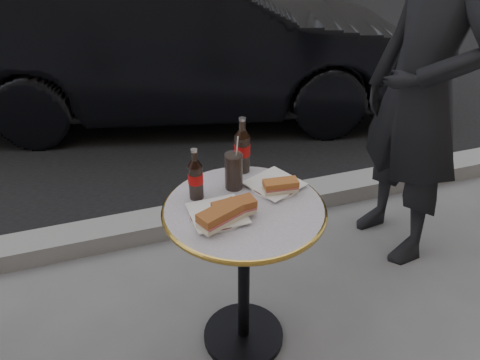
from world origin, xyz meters
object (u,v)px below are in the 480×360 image
object	(u,v)px
pedestrian	(421,95)
bistro_table	(244,278)
cola_glass	(234,171)
parked_car	(187,42)
cola_bottle_left	(195,174)
plate_left	(217,215)
cola_bottle_right	(242,145)
plate_right	(274,185)

from	to	relation	value
pedestrian	bistro_table	bearing A→B (deg)	-75.49
cola_glass	parked_car	distance (m)	2.46
cola_glass	parked_car	size ratio (longest dim) A/B	0.04
parked_car	pedestrian	distance (m)	2.29
cola_bottle_left	cola_glass	size ratio (longest dim) A/B	1.40
plate_left	cola_glass	distance (m)	0.21
plate_left	cola_bottle_left	bearing A→B (deg)	106.44
cola_bottle_right	cola_bottle_left	bearing A→B (deg)	-149.56
cola_bottle_left	plate_left	bearing A→B (deg)	-73.56
bistro_table	parked_car	distance (m)	2.60
cola_glass	plate_left	bearing A→B (deg)	-125.10
cola_bottle_left	cola_glass	world-z (taller)	cola_bottle_left
plate_left	bistro_table	bearing A→B (deg)	13.31
plate_left	cola_bottle_left	xyz separation A→B (m)	(-0.04, 0.14, 0.10)
plate_left	cola_glass	bearing A→B (deg)	54.90
cola_bottle_left	cola_bottle_right	distance (m)	0.27
pedestrian	parked_car	bearing A→B (deg)	-168.79
pedestrian	plate_left	bearing A→B (deg)	-76.18
bistro_table	plate_right	size ratio (longest dim) A/B	3.66
bistro_table	plate_right	world-z (taller)	plate_right
cola_bottle_right	cola_glass	size ratio (longest dim) A/B	1.63
cola_bottle_right	parked_car	world-z (taller)	parked_car
plate_left	cola_bottle_right	xyz separation A→B (m)	(0.19, 0.28, 0.12)
plate_right	parked_car	bearing A→B (deg)	85.37
plate_left	plate_right	xyz separation A→B (m)	(0.27, 0.12, -0.00)
bistro_table	plate_right	xyz separation A→B (m)	(0.16, 0.10, 0.37)
bistro_table	cola_glass	size ratio (longest dim) A/B	4.88
plate_right	cola_glass	bearing A→B (deg)	164.71
plate_left	plate_right	size ratio (longest dim) A/B	1.03
bistro_table	cola_bottle_right	size ratio (longest dim) A/B	3.01
cola_bottle_right	parked_car	distance (m)	2.34
plate_right	parked_car	distance (m)	2.48
cola_bottle_right	pedestrian	xyz separation A→B (m)	(0.96, 0.14, 0.05)
bistro_table	pedestrian	xyz separation A→B (m)	(1.04, 0.39, 0.54)
cola_bottle_right	parked_car	bearing A→B (deg)	83.01
parked_car	plate_left	bearing A→B (deg)	-176.57
bistro_table	plate_left	distance (m)	0.39
plate_left	parked_car	world-z (taller)	parked_car
plate_left	cola_bottle_right	distance (m)	0.36
plate_right	cola_bottle_left	size ratio (longest dim) A/B	0.95
cola_bottle_right	parked_car	size ratio (longest dim) A/B	0.06
parked_car	pedestrian	world-z (taller)	pedestrian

